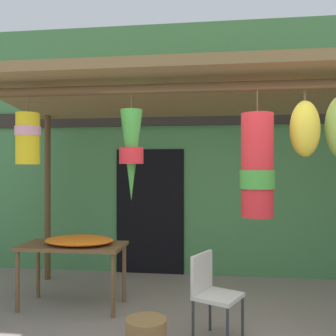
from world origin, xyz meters
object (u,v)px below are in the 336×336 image
Objects in this scene: flower_heap_on_table at (80,240)px; wicker_basket_by_table at (146,335)px; display_table at (73,252)px; folding_chair at (211,289)px.

wicker_basket_by_table is (1.00, -0.95, -0.67)m from flower_heap_on_table.
display_table is 1.49× the size of flower_heap_on_table.
flower_heap_on_table is 2.19× the size of wicker_basket_by_table.
folding_chair is (1.59, -0.65, -0.31)m from flower_heap_on_table.
folding_chair reaches higher than wicker_basket_by_table.
display_table is 0.18m from flower_heap_on_table.
flower_heap_on_table reaches higher than display_table.
flower_heap_on_table is 1.75m from folding_chair.
display_table is at bearing 170.61° from flower_heap_on_table.
folding_chair is 0.76m from wicker_basket_by_table.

